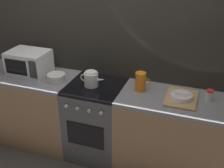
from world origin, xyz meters
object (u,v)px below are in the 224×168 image
Objects in this scene: microwave at (29,62)px; spice_jar at (209,95)px; stove_unit at (96,120)px; kettle at (91,79)px; mixing_bowl at (56,77)px; dish_pile at (181,97)px; pitcher at (141,82)px.

microwave is 4.38× the size of spice_jar.
microwave is at bearing 176.81° from stove_unit.
kettle is at bearing -174.66° from spice_jar.
kettle is 0.42m from mixing_bowl.
kettle is at bearing -150.91° from stove_unit.
dish_pile is at bearing 1.44° from kettle.
microwave is 1.15× the size of dish_pile.
mixing_bowl is 1.00× the size of pitcher.
spice_jar is at bearing 1.32° from microwave.
mixing_bowl is (-0.45, -0.04, 0.49)m from stove_unit.
stove_unit is 0.67m from mixing_bowl.
spice_jar is (1.62, 0.13, 0.01)m from mixing_bowl.
pitcher is at bearing 172.92° from dish_pile.
pitcher is (1.34, 0.01, -0.03)m from microwave.
mixing_bowl is at bearing -175.38° from spice_jar.
stove_unit is at bearing -175.42° from spice_jar.
microwave is 2.30× the size of mixing_bowl.
spice_jar is (1.17, 0.09, 0.50)m from stove_unit.
pitcher is 0.69m from spice_jar.
kettle is 2.71× the size of spice_jar.
kettle is at bearing -178.56° from dish_pile.
pitcher reaches higher than spice_jar.
stove_unit is at bearing -173.19° from pitcher.
dish_pile reaches higher than stove_unit.
mixing_bowl is 1.90× the size of spice_jar.
kettle is 1.42× the size of pitcher.
dish_pile is at bearing 0.32° from stove_unit.
kettle is 0.95m from dish_pile.
spice_jar is (1.20, 0.11, -0.03)m from kettle.
mixing_bowl is at bearing -174.19° from pitcher.
pitcher is 1.90× the size of spice_jar.
mixing_bowl is at bearing -11.96° from microwave.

